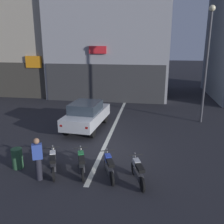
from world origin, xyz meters
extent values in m
plane|color=#232328|center=(0.00, 0.00, 0.00)|extent=(120.00, 120.00, 0.00)
cube|color=silver|center=(0.00, 6.00, 0.00)|extent=(0.20, 18.00, 0.01)
cube|color=#B2A893|center=(-10.37, 13.91, 5.85)|extent=(9.81, 7.22, 11.69)
cube|color=#3E3A33|center=(-10.37, 10.25, 1.60)|extent=(9.41, 0.10, 3.20)
cube|color=orange|center=(-8.11, 10.18, 3.29)|extent=(1.48, 0.16, 1.03)
cube|color=#9E9EA3|center=(-1.78, 13.91, 8.14)|extent=(10.54, 8.08, 16.28)
cube|color=#373739|center=(-1.78, 9.82, 1.60)|extent=(10.12, 0.10, 3.20)
cube|color=red|center=(-2.27, 9.75, 4.36)|extent=(1.43, 0.16, 0.60)
cylinder|color=black|center=(-2.19, 4.42, 0.32)|extent=(0.23, 0.65, 0.64)
cylinder|color=black|center=(-0.65, 4.29, 0.32)|extent=(0.23, 0.65, 0.64)
cylinder|color=black|center=(-2.41, 1.82, 0.32)|extent=(0.23, 0.65, 0.64)
cylinder|color=black|center=(-0.86, 1.70, 0.32)|extent=(0.23, 0.65, 0.64)
cube|color=#B7BABF|center=(-1.53, 3.06, 0.75)|extent=(2.09, 4.23, 0.66)
cube|color=#2D3842|center=(-1.54, 2.91, 1.36)|extent=(1.71, 2.09, 0.56)
cube|color=red|center=(-2.40, 1.10, 0.80)|extent=(0.14, 0.07, 0.12)
cube|color=red|center=(-0.99, 0.98, 0.80)|extent=(0.14, 0.07, 0.12)
cylinder|color=#47474C|center=(5.42, 5.41, 3.34)|extent=(0.14, 0.14, 6.67)
sphere|color=beige|center=(5.42, 5.41, 6.85)|extent=(0.36, 0.36, 0.36)
cylinder|color=black|center=(-1.72, -1.70, 0.26)|extent=(0.26, 0.51, 0.52)
cylinder|color=black|center=(-1.29, -2.77, 0.26)|extent=(0.26, 0.51, 0.52)
cube|color=#38383D|center=(-1.49, -2.28, 0.37)|extent=(0.46, 0.76, 0.22)
cube|color=black|center=(-1.43, -2.43, 0.72)|extent=(0.43, 0.64, 0.12)
cube|color=silver|center=(-1.59, -2.04, 0.70)|extent=(0.34, 0.42, 0.24)
cylinder|color=#4C4C51|center=(-1.67, -1.84, 0.63)|extent=(0.15, 0.25, 0.70)
cylinder|color=black|center=(-1.64, -1.91, 0.95)|extent=(0.52, 0.24, 0.04)
sphere|color=silver|center=(-1.71, -1.72, 0.80)|extent=(0.12, 0.12, 0.12)
cylinder|color=black|center=(-0.60, -1.56, 0.26)|extent=(0.24, 0.51, 0.52)
cylinder|color=black|center=(-0.21, -2.64, 0.26)|extent=(0.24, 0.51, 0.52)
cube|color=#38383D|center=(-0.38, -2.14, 0.37)|extent=(0.44, 0.76, 0.22)
cube|color=black|center=(-0.33, -2.29, 0.72)|extent=(0.41, 0.64, 0.12)
cube|color=#1E7238|center=(-0.47, -1.90, 0.70)|extent=(0.33, 0.41, 0.24)
cylinder|color=#4C4C51|center=(-0.55, -1.70, 0.63)|extent=(0.15, 0.25, 0.70)
cylinder|color=black|center=(-0.52, -1.77, 0.95)|extent=(0.53, 0.22, 0.04)
sphere|color=silver|center=(-0.59, -1.58, 0.80)|extent=(0.12, 0.12, 0.12)
cylinder|color=black|center=(0.50, -1.64, 0.26)|extent=(0.25, 0.51, 0.52)
cylinder|color=black|center=(0.91, -2.72, 0.26)|extent=(0.25, 0.51, 0.52)
cube|color=#38383D|center=(0.72, -2.22, 0.37)|extent=(0.45, 0.76, 0.22)
cube|color=black|center=(0.78, -2.37, 0.72)|extent=(0.42, 0.64, 0.12)
cube|color=#233DB7|center=(0.63, -1.99, 0.70)|extent=(0.33, 0.41, 0.24)
cylinder|color=#4C4C51|center=(0.55, -1.78, 0.63)|extent=(0.15, 0.25, 0.70)
cylinder|color=black|center=(0.58, -1.86, 0.95)|extent=(0.53, 0.23, 0.04)
sphere|color=silver|center=(0.51, -1.66, 0.80)|extent=(0.12, 0.12, 0.12)
cylinder|color=black|center=(1.62, -1.85, 0.26)|extent=(0.24, 0.51, 0.52)
cylinder|color=black|center=(2.00, -2.94, 0.26)|extent=(0.24, 0.51, 0.52)
cube|color=#38383D|center=(1.83, -2.44, 0.37)|extent=(0.43, 0.76, 0.22)
cube|color=black|center=(1.88, -2.59, 0.72)|extent=(0.40, 0.64, 0.12)
cube|color=#B2B5BA|center=(1.75, -2.20, 0.70)|extent=(0.33, 0.41, 0.24)
cylinder|color=#4C4C51|center=(1.67, -1.99, 0.63)|extent=(0.14, 0.25, 0.70)
cylinder|color=black|center=(1.70, -2.07, 0.95)|extent=(0.53, 0.21, 0.04)
sphere|color=silver|center=(1.63, -1.87, 0.80)|extent=(0.12, 0.12, 0.12)
cylinder|color=#23232D|center=(-1.87, -2.76, 0.43)|extent=(0.24, 0.24, 0.86)
cube|color=#334CA5|center=(-1.87, -2.76, 1.15)|extent=(0.42, 0.35, 0.58)
sphere|color=#9E7051|center=(-1.87, -2.76, 1.56)|extent=(0.22, 0.22, 0.22)
cylinder|color=#2D5938|center=(-3.13, -2.06, 0.42)|extent=(0.44, 0.44, 0.85)
camera|label=1|loc=(2.16, -10.54, 5.04)|focal=39.75mm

